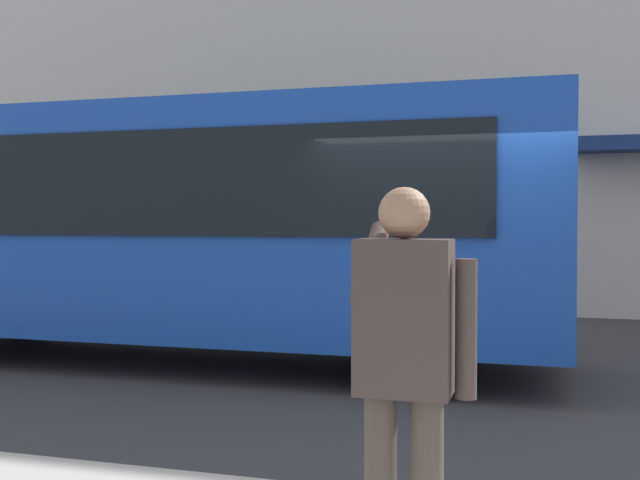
{
  "coord_description": "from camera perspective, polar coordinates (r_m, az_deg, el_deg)",
  "views": [
    {
      "loc": [
        -0.93,
        7.79,
        1.71
      ],
      "look_at": [
        1.6,
        -0.71,
        1.48
      ],
      "focal_mm": 42.96,
      "sensor_mm": 36.0,
      "label": 1
    }
  ],
  "objects": [
    {
      "name": "pedestrian_photographer",
      "position": [
        3.3,
        6.35,
        -8.45
      ],
      "size": [
        0.53,
        0.52,
        1.7
      ],
      "color": "#4C4238",
      "rests_on": "sidewalk_curb"
    },
    {
      "name": "ground_plane",
      "position": [
        8.03,
        9.75,
        -10.86
      ],
      "size": [
        60.0,
        60.0,
        0.0
      ],
      "primitive_type": "plane",
      "color": "#38383A"
    },
    {
      "name": "red_bus",
      "position": [
        9.39,
        -10.44,
        1.27
      ],
      "size": [
        9.05,
        2.54,
        3.08
      ],
      "color": "#1947AD",
      "rests_on": "ground_plane"
    }
  ]
}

